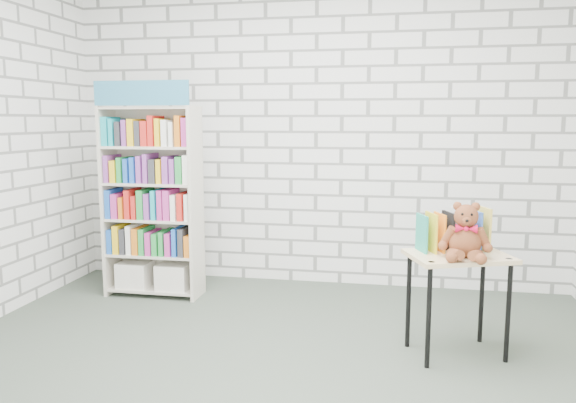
# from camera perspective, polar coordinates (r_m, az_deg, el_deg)

# --- Properties ---
(ground) EXTENTS (4.50, 4.50, 0.00)m
(ground) POSITION_cam_1_polar(r_m,az_deg,el_deg) (3.51, -1.99, -17.17)
(ground) COLOR #3D473C
(ground) RESTS_ON ground
(room_shell) EXTENTS (4.52, 4.02, 2.81)m
(room_shell) POSITION_cam_1_polar(r_m,az_deg,el_deg) (3.18, -2.16, 13.28)
(room_shell) COLOR silver
(room_shell) RESTS_ON ground
(bookshelf) EXTENTS (0.81, 0.32, 1.82)m
(bookshelf) POSITION_cam_1_polar(r_m,az_deg,el_deg) (4.93, -13.58, 0.16)
(bookshelf) COLOR beige
(bookshelf) RESTS_ON ground
(display_table) EXTENTS (0.72, 0.61, 0.66)m
(display_table) POSITION_cam_1_polar(r_m,az_deg,el_deg) (3.75, 16.92, -6.52)
(display_table) COLOR #D2B37E
(display_table) RESTS_ON ground
(table_books) EXTENTS (0.47, 0.32, 0.26)m
(table_books) POSITION_cam_1_polar(r_m,az_deg,el_deg) (3.79, 16.40, -2.92)
(table_books) COLOR teal
(table_books) RESTS_ON display_table
(teddy_bear) EXTENTS (0.32, 0.30, 0.35)m
(teddy_bear) POSITION_cam_1_polar(r_m,az_deg,el_deg) (3.61, 17.59, -3.35)
(teddy_bear) COLOR brown
(teddy_bear) RESTS_ON display_table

